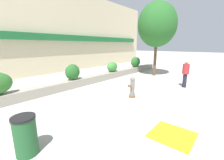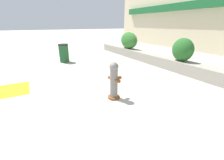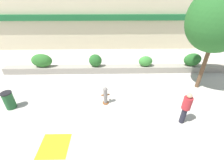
% 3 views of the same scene
% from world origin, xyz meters
% --- Properties ---
extents(ground_plane, '(120.00, 120.00, 0.00)m').
position_xyz_m(ground_plane, '(0.00, 0.00, 0.00)').
color(ground_plane, '#B2ADA3').
extents(building_facade, '(30.00, 1.36, 8.00)m').
position_xyz_m(building_facade, '(0.00, 11.98, 3.99)').
color(building_facade, beige).
rests_on(building_facade, ground).
extents(planter_wall_low, '(18.00, 0.70, 0.50)m').
position_xyz_m(planter_wall_low, '(0.00, 6.00, 0.25)').
color(planter_wall_low, gray).
rests_on(planter_wall_low, ground).
extents(hedge_bush_1, '(0.99, 0.69, 0.99)m').
position_xyz_m(hedge_bush_1, '(-1.85, 6.00, 1.00)').
color(hedge_bush_1, '#235B23').
rests_on(hedge_bush_1, planter_wall_low).
extents(hedge_bush_2, '(1.07, 0.65, 0.81)m').
position_xyz_m(hedge_bush_2, '(2.06, 6.00, 0.90)').
color(hedge_bush_2, '#387F33').
rests_on(hedge_bush_2, planter_wall_low).
extents(hedge_bush_3, '(1.34, 0.70, 1.01)m').
position_xyz_m(hedge_bush_3, '(5.73, 6.00, 1.01)').
color(hedge_bush_3, '#235B23').
rests_on(hedge_bush_3, planter_wall_low).
extents(fire_hydrant, '(0.48, 0.46, 1.08)m').
position_xyz_m(fire_hydrant, '(-1.01, 2.08, 0.55)').
color(fire_hydrant, brown).
rests_on(fire_hydrant, ground).
extents(street_tree, '(3.49, 3.14, 6.15)m').
position_xyz_m(street_tree, '(5.17, 3.71, 4.31)').
color(street_tree, brown).
rests_on(street_tree, ground).
extents(pedestrian, '(0.44, 0.44, 1.73)m').
position_xyz_m(pedestrian, '(2.77, 0.54, 0.99)').
color(pedestrian, black).
rests_on(pedestrian, ground).
extents(tactile_warning_pad, '(1.21, 1.21, 0.01)m').
position_xyz_m(tactile_warning_pad, '(-3.12, -0.69, 0.01)').
color(tactile_warning_pad, gold).
rests_on(tactile_warning_pad, ground).
extents(trash_bin, '(0.55, 0.55, 1.01)m').
position_xyz_m(trash_bin, '(-6.25, 1.80, 0.51)').
color(trash_bin, '#1E5128').
rests_on(trash_bin, ground).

